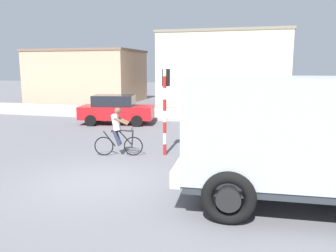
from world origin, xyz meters
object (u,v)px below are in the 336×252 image
object	(u,v)px
cyclist	(118,132)
pedestrian_near_kerb	(267,114)
truck_foreground	(304,134)
car_red_near	(116,109)
traffic_light_pole	(165,97)

from	to	relation	value
cyclist	pedestrian_near_kerb	world-z (taller)	cyclist
truck_foreground	pedestrian_near_kerb	bearing A→B (deg)	93.42
car_red_near	pedestrian_near_kerb	size ratio (longest dim) A/B	2.63
cyclist	car_red_near	distance (m)	6.94
cyclist	traffic_light_pole	world-z (taller)	traffic_light_pole
traffic_light_pole	car_red_near	size ratio (longest dim) A/B	0.75
car_red_near	truck_foreground	bearing A→B (deg)	-47.45
traffic_light_pole	pedestrian_near_kerb	world-z (taller)	traffic_light_pole
truck_foreground	traffic_light_pole	bearing A→B (deg)	139.16
truck_foreground	pedestrian_near_kerb	xyz separation A→B (m)	(-0.57, 9.48, -0.82)
truck_foreground	pedestrian_near_kerb	distance (m)	9.54
cyclist	pedestrian_near_kerb	bearing A→B (deg)	51.16
truck_foreground	car_red_near	bearing A→B (deg)	132.55
cyclist	pedestrian_near_kerb	size ratio (longest dim) A/B	1.06
cyclist	traffic_light_pole	xyz separation A→B (m)	(1.58, 0.58, 1.20)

